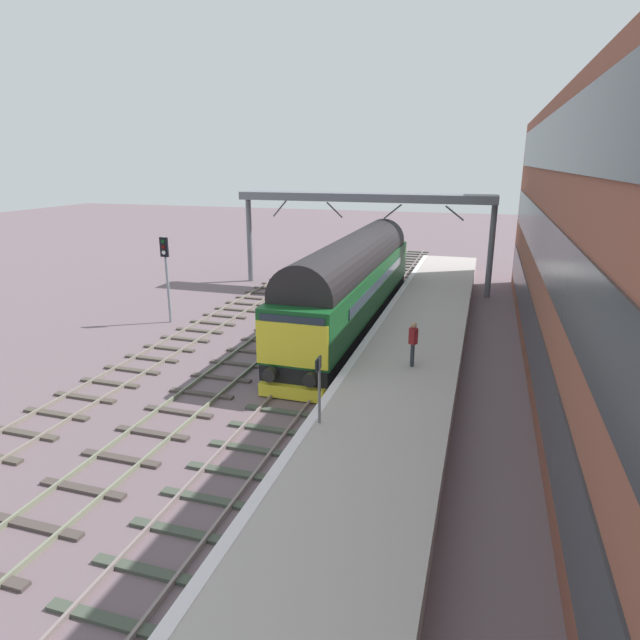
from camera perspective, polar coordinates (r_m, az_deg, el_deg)
name	(u,v)px	position (r m, az deg, el deg)	size (l,w,h in m)	color
ground_plane	(324,361)	(22.82, 0.44, -4.36)	(140.00, 140.00, 0.00)	#69565D
track_main	(324,360)	(22.80, 0.44, -4.23)	(2.50, 60.00, 0.15)	gray
track_adjacent_west	(253,352)	(23.88, -7.10, -3.37)	(2.50, 60.00, 0.15)	gray
track_adjacent_far_west	(177,344)	(25.62, -14.92, -2.43)	(2.50, 60.00, 0.15)	gray
station_platform	(410,359)	(21.95, 9.50, -4.06)	(4.00, 44.00, 1.01)	#B3A8A4
station_building	(606,249)	(21.37, 28.14, 6.66)	(4.27, 36.35, 10.37)	brown
diesel_locomotive	(353,280)	(26.66, 3.49, 4.27)	(2.74, 18.10, 4.68)	black
signal_post_near	(166,268)	(28.60, -16.03, 5.29)	(0.44, 0.22, 4.46)	gray
platform_number_sign	(319,380)	(14.97, -0.12, -6.41)	(0.10, 0.44, 1.96)	slate
waiting_passenger	(413,340)	(19.54, 9.86, -2.06)	(0.40, 0.50, 1.64)	#2C303B
overhead_footbridge	(363,201)	(34.96, 4.63, 12.47)	(16.38, 2.00, 6.18)	slate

